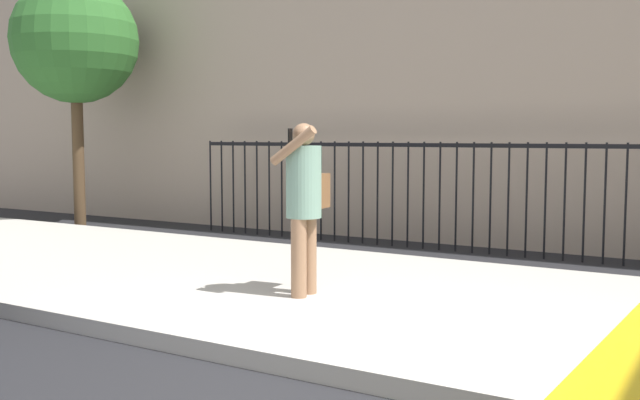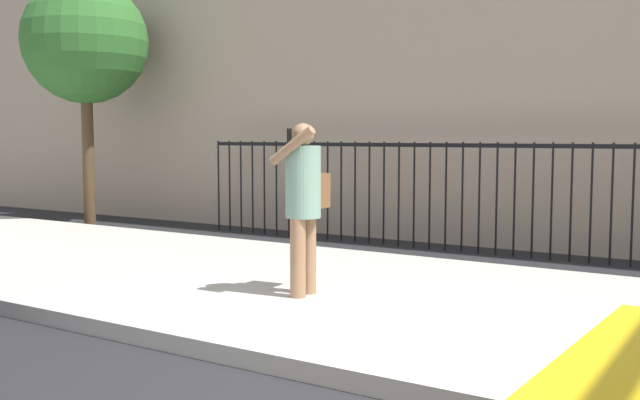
# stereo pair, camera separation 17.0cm
# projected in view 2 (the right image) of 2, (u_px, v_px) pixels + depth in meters

# --- Properties ---
(ground_plane) EXTENTS (60.00, 60.00, 0.00)m
(ground_plane) POSITION_uv_depth(u_px,v_px,m) (331.00, 389.00, 4.83)
(ground_plane) COLOR black
(sidewalk) EXTENTS (28.00, 4.40, 0.15)m
(sidewalk) POSITION_uv_depth(u_px,v_px,m) (456.00, 311.00, 6.68)
(sidewalk) COLOR #B2ADA3
(sidewalk) RESTS_ON ground
(iron_fence) EXTENTS (12.03, 0.04, 1.60)m
(iron_fence) POSITION_uv_depth(u_px,v_px,m) (562.00, 186.00, 9.70)
(iron_fence) COLOR black
(iron_fence) RESTS_ON ground
(pedestrian_on_phone) EXTENTS (0.49, 0.66, 1.65)m
(pedestrian_on_phone) POSITION_uv_depth(u_px,v_px,m) (305.00, 196.00, 6.93)
(pedestrian_on_phone) COLOR #936B4C
(pedestrian_on_phone) RESTS_ON sidewalk
(street_tree_near) EXTENTS (2.30, 2.30, 4.58)m
(street_tree_near) POSITION_uv_depth(u_px,v_px,m) (85.00, 42.00, 13.37)
(street_tree_near) COLOR #4C3823
(street_tree_near) RESTS_ON ground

